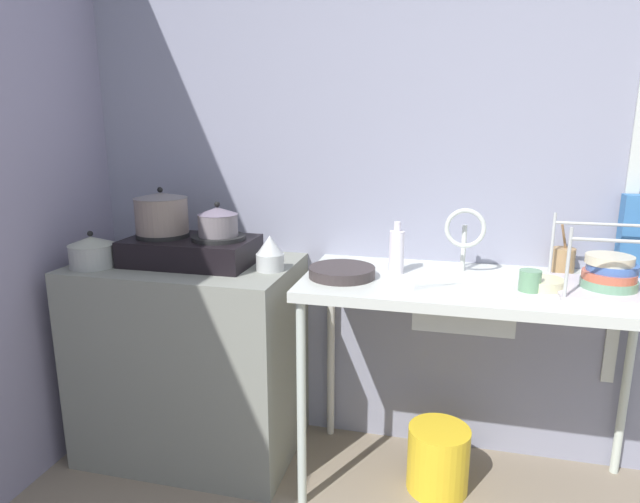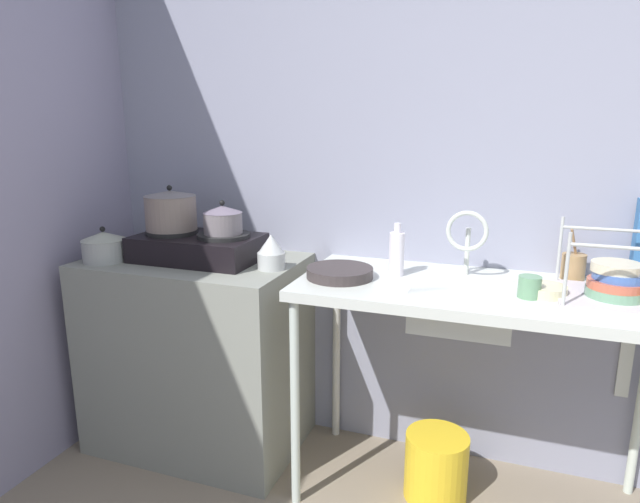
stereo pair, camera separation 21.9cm
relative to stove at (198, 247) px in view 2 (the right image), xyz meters
The scene contains 17 objects.
wall_back 1.63m from the stove, 12.81° to the left, with size 5.05×0.10×2.73m, color #8C8EA2.
counter_concrete 0.51m from the stove, behind, with size 0.95×0.60×0.90m, color gray.
counter_sink 1.21m from the stove, ahead, with size 1.36×0.60×0.90m.
stove is the anchor object (origin of this frame).
pot_on_left_burner 0.20m from the stove, behind, with size 0.23×0.23×0.20m.
pot_on_right_burner 0.18m from the stove, ahead, with size 0.17×0.17×0.15m.
pot_beside_stove 0.41m from the stove, 157.31° to the right, with size 0.19×0.19×0.16m.
percolator 0.37m from the stove, ahead, with size 0.12×0.12×0.15m.
sink_basin 1.16m from the stove, ahead, with size 0.36×0.30×0.15m, color silver.
faucet 1.15m from the stove, ahead, with size 0.16×0.09×0.27m.
frying_pan 0.68m from the stove, ahead, with size 0.26×0.26×0.04m, color #362E2E.
dish_rack 1.66m from the stove, ahead, with size 0.37×0.33×0.26m.
cup_by_rack 1.38m from the stove, ahead, with size 0.08×0.08×0.08m, color #63936B.
small_bowl_on_drainboard 1.43m from the stove, ahead, with size 0.15×0.15×0.04m, color beige.
bottle_by_sink 0.88m from the stove, ahead, with size 0.06×0.06×0.21m.
utensil_jar 1.56m from the stove, ahead, with size 0.09×0.09×0.20m.
bucket_on_floor 1.37m from the stove, ahead, with size 0.25×0.25×0.28m, color yellow.
Camera 2 is at (-0.24, -0.45, 1.50)m, focal length 30.20 mm.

